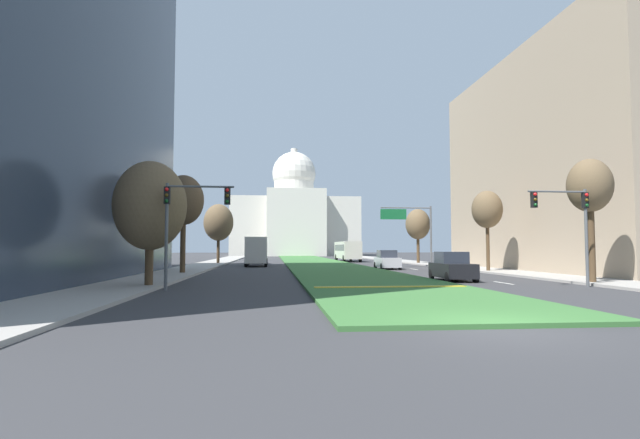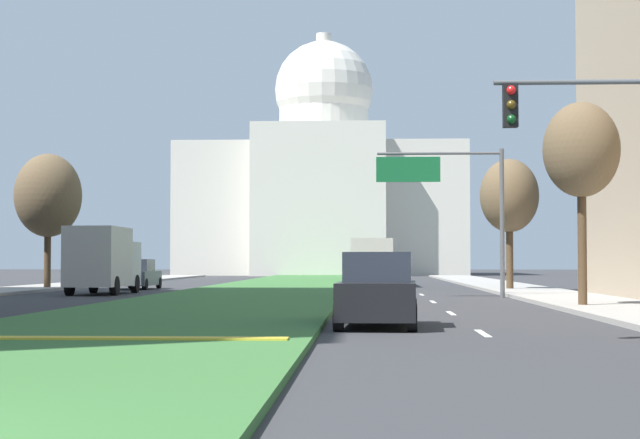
% 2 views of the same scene
% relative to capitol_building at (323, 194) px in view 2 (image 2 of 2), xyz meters
% --- Properties ---
extents(ground_plane, '(260.00, 260.00, 0.00)m').
position_rel_capitol_building_xyz_m(ground_plane, '(0.00, -57.88, -9.45)').
color(ground_plane, '#333335').
extents(grass_median, '(8.34, 105.77, 0.14)m').
position_rel_capitol_building_xyz_m(grass_median, '(0.00, -63.75, -9.38)').
color(grass_median, '#386B33').
rests_on(grass_median, ground_plane).
extents(median_curb_nose, '(7.50, 0.50, 0.04)m').
position_rel_capitol_building_xyz_m(median_curb_nose, '(0.00, -105.15, -9.29)').
color(median_curb_nose, gold).
rests_on(median_curb_nose, grass_median).
extents(lane_dashes_right, '(0.16, 37.84, 0.01)m').
position_rel_capitol_building_xyz_m(lane_dashes_right, '(7.77, -83.25, -9.45)').
color(lane_dashes_right, silver).
rests_on(lane_dashes_right, ground_plane).
extents(sidewalk_left, '(4.00, 105.77, 0.15)m').
position_rel_capitol_building_xyz_m(sidewalk_left, '(-13.37, -69.63, -9.38)').
color(sidewalk_left, '#9E9991').
rests_on(sidewalk_left, ground_plane).
extents(sidewalk_right, '(4.00, 105.77, 0.15)m').
position_rel_capitol_building_xyz_m(sidewalk_right, '(13.37, -69.63, -9.38)').
color(sidewalk_right, '#9E9991').
rests_on(sidewalk_right, ground_plane).
extents(capitol_building, '(32.29, 27.35, 28.68)m').
position_rel_capitol_building_xyz_m(capitol_building, '(0.00, 0.00, 0.00)').
color(capitol_building, beige).
rests_on(capitol_building, ground_plane).
extents(traffic_light_near_right, '(3.34, 0.35, 5.20)m').
position_rel_capitol_building_xyz_m(traffic_light_near_right, '(10.02, -104.33, -5.66)').
color(traffic_light_near_right, '#515456').
rests_on(traffic_light_near_right, ground_plane).
extents(overhead_guide_sign, '(5.57, 0.20, 6.50)m').
position_rel_capitol_building_xyz_m(overhead_guide_sign, '(8.99, -78.36, -4.80)').
color(overhead_guide_sign, '#515456').
rests_on(overhead_guide_sign, ground_plane).
extents(street_tree_right_mid, '(2.55, 2.55, 6.90)m').
position_rel_capitol_building_xyz_m(street_tree_right_mid, '(12.34, -89.23, -4.20)').
color(street_tree_right_mid, '#4C3823').
rests_on(street_tree_right_mid, ground_plane).
extents(street_tree_left_far, '(3.71, 3.71, 7.55)m').
position_rel_capitol_building_xyz_m(street_tree_left_far, '(-12.51, -66.72, -4.24)').
color(street_tree_left_far, '#4C3823').
rests_on(street_tree_left_far, ground_plane).
extents(street_tree_right_far, '(3.10, 3.10, 6.99)m').
position_rel_capitol_building_xyz_m(street_tree_right_far, '(12.69, -68.43, -4.45)').
color(street_tree_right_far, '#4C3823').
rests_on(street_tree_right_far, ground_plane).
extents(sedan_lead_stopped, '(2.06, 4.35, 1.82)m').
position_rel_capitol_building_xyz_m(sedan_lead_stopped, '(5.47, -99.03, -8.61)').
color(sedan_lead_stopped, black).
rests_on(sedan_lead_stopped, ground_plane).
extents(sedan_midblock, '(2.00, 4.25, 1.83)m').
position_rel_capitol_building_xyz_m(sedan_midblock, '(5.24, -82.71, -8.60)').
color(sedan_midblock, '#BCBCC1').
rests_on(sedan_midblock, ground_plane).
extents(sedan_distant, '(1.93, 4.52, 1.69)m').
position_rel_capitol_building_xyz_m(sedan_distant, '(-7.78, -65.31, -8.66)').
color(sedan_distant, '#4C5156').
rests_on(sedan_distant, ground_plane).
extents(box_truck_delivery, '(2.40, 6.40, 3.20)m').
position_rel_capitol_building_xyz_m(box_truck_delivery, '(-7.50, -74.32, -7.77)').
color(box_truck_delivery, '#BCBCC1').
rests_on(box_truck_delivery, ground_plane).
extents(city_bus, '(2.62, 11.00, 2.95)m').
position_rel_capitol_building_xyz_m(city_bus, '(5.46, -56.57, -7.68)').
color(city_bus, beige).
rests_on(city_bus, ground_plane).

